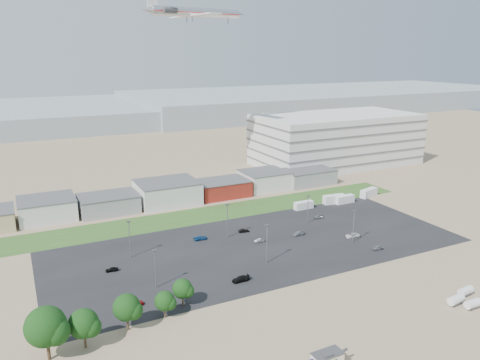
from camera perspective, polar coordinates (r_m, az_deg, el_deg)
ground at (r=120.12m, az=4.66°, el=-11.81°), size 700.00×700.00×0.00m
parking_lot at (r=138.07m, az=2.17°, el=-8.02°), size 120.00×50.00×0.01m
grass_strip at (r=163.19m, az=-4.74°, el=-4.31°), size 160.00×16.00×0.02m
hills_backdrop at (r=420.45m, az=-13.03°, el=8.06°), size 700.00×200.00×9.00m
building_row at (r=174.40m, az=-12.29°, el=-1.94°), size 170.00×20.00×8.00m
parking_garage at (r=240.25m, az=11.63°, el=4.89°), size 80.00×40.00×25.00m
portable_shed at (r=91.04m, az=10.59°, el=-20.75°), size 5.76×3.07×2.87m
storage_tank_nw at (r=118.31m, az=24.83°, el=-13.09°), size 4.10×2.31×2.36m
storage_tank_ne at (r=123.22m, az=25.81°, el=-12.08°), size 3.92×2.22×2.26m
storage_tank_sw at (r=118.30m, az=26.51°, el=-13.33°), size 3.79×1.90×2.27m
box_trailer_a at (r=170.34m, az=7.76°, el=-3.07°), size 7.34×2.41×2.74m
box_trailer_b at (r=178.42m, az=11.41°, el=-2.30°), size 8.77×3.49×3.21m
box_trailer_c at (r=179.63m, az=12.63°, el=-2.30°), size 7.83×2.62×2.91m
box_trailer_d at (r=189.68m, az=15.43°, el=-1.51°), size 8.78×4.78×3.14m
tree_far_left at (r=95.49m, az=-22.57°, el=-16.60°), size 8.02×8.02×12.02m
tree_left at (r=97.15m, az=-18.52°, el=-16.58°), size 6.12×6.12×9.18m
tree_mid at (r=100.38m, az=-13.63°, el=-15.16°), size 5.94×5.94×8.91m
tree_right at (r=103.39m, az=-9.17°, el=-14.58°), size 4.61×4.61×6.91m
tree_near at (r=107.23m, az=-7.04°, el=-13.25°), size 4.78×4.78×7.17m
lightpole_front_l at (r=114.93m, az=-10.28°, el=-10.63°), size 1.14×0.48×9.72m
lightpole_front_m at (r=125.59m, az=3.29°, el=-7.79°), size 1.28×0.53×10.87m
lightpole_front_r at (r=142.24m, az=13.66°, el=-5.56°), size 1.18×0.49×10.07m
lightpole_back_l at (r=132.25m, az=-13.30°, el=-7.06°), size 1.24×0.52×10.51m
lightpole_back_m at (r=142.02m, az=-1.56°, el=-5.01°), size 1.26×0.52×10.70m
lightpole_back_r at (r=155.39m, az=8.25°, el=-3.58°), size 1.12×0.47×9.52m
airliner at (r=198.47m, az=-5.33°, el=19.68°), size 52.17×39.59×14.08m
parked_car_0 at (r=147.73m, az=13.54°, el=-6.59°), size 4.75×2.56×1.27m
parked_car_2 at (r=140.78m, az=16.42°, el=-7.93°), size 3.55×1.58×1.18m
parked_car_3 at (r=117.84m, az=0.10°, el=-11.96°), size 4.51×1.85×1.31m
parked_car_5 at (r=127.15m, az=-15.35°, el=-10.46°), size 3.37×1.64×1.11m
parked_car_6 at (r=142.38m, az=-4.84°, el=-7.05°), size 4.27×1.86×1.22m
parked_car_7 at (r=140.42m, az=2.40°, el=-7.37°), size 3.31×1.17×1.09m
parked_car_8 at (r=161.75m, az=9.58°, el=-4.44°), size 3.56×1.53×1.20m
parked_car_10 at (r=110.10m, az=-12.71°, el=-14.50°), size 4.33×2.18×1.20m
parked_car_11 at (r=147.66m, az=0.45°, el=-6.18°), size 3.48×1.60×1.11m
parked_car_12 at (r=146.39m, az=7.11°, el=-6.49°), size 4.16×1.92×1.18m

